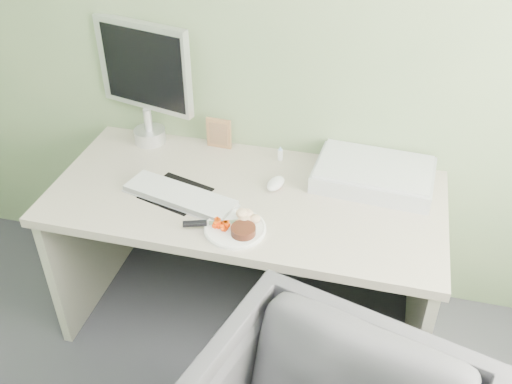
% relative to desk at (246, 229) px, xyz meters
% --- Properties ---
extents(wall_back, '(3.50, 0.00, 3.50)m').
position_rel_desk_xyz_m(wall_back, '(0.00, 0.38, 0.80)').
color(wall_back, gray).
rests_on(wall_back, floor).
extents(desk, '(1.60, 0.75, 0.73)m').
position_rel_desk_xyz_m(desk, '(0.00, 0.00, 0.00)').
color(desk, '#AB9E8F').
rests_on(desk, floor).
extents(plate, '(0.23, 0.23, 0.01)m').
position_rel_desk_xyz_m(plate, '(0.02, -0.23, 0.19)').
color(plate, white).
rests_on(plate, desk).
extents(steak, '(0.12, 0.12, 0.03)m').
position_rel_desk_xyz_m(steak, '(0.06, -0.26, 0.21)').
color(steak, black).
rests_on(steak, plate).
extents(potato_pile, '(0.10, 0.07, 0.05)m').
position_rel_desk_xyz_m(potato_pile, '(0.05, -0.18, 0.22)').
color(potato_pile, tan).
rests_on(potato_pile, plate).
extents(carrot_heap, '(0.07, 0.07, 0.04)m').
position_rel_desk_xyz_m(carrot_heap, '(-0.02, -0.25, 0.21)').
color(carrot_heap, '#F03C05').
rests_on(carrot_heap, plate).
extents(steak_knife, '(0.23, 0.10, 0.02)m').
position_rel_desk_xyz_m(steak_knife, '(-0.09, -0.25, 0.21)').
color(steak_knife, silver).
rests_on(steak_knife, plate).
extents(mousepad, '(0.29, 0.27, 0.00)m').
position_rel_desk_xyz_m(mousepad, '(-0.28, -0.07, 0.18)').
color(mousepad, black).
rests_on(mousepad, desk).
extents(keyboard, '(0.49, 0.25, 0.02)m').
position_rel_desk_xyz_m(keyboard, '(-0.25, -0.10, 0.20)').
color(keyboard, white).
rests_on(keyboard, desk).
extents(computer_mouse, '(0.08, 0.12, 0.04)m').
position_rel_desk_xyz_m(computer_mouse, '(0.11, 0.08, 0.20)').
color(computer_mouse, white).
rests_on(computer_mouse, desk).
extents(photo_frame, '(0.12, 0.02, 0.14)m').
position_rel_desk_xyz_m(photo_frame, '(-0.21, 0.33, 0.25)').
color(photo_frame, '#905E43').
rests_on(photo_frame, desk).
extents(eyedrop_bottle, '(0.02, 0.02, 0.07)m').
position_rel_desk_xyz_m(eyedrop_bottle, '(0.08, 0.29, 0.21)').
color(eyedrop_bottle, white).
rests_on(eyedrop_bottle, desk).
extents(scanner, '(0.50, 0.35, 0.07)m').
position_rel_desk_xyz_m(scanner, '(0.50, 0.21, 0.22)').
color(scanner, '#B5B8BD').
rests_on(scanner, desk).
extents(monitor, '(0.46, 0.17, 0.56)m').
position_rel_desk_xyz_m(monitor, '(-0.54, 0.31, 0.50)').
color(monitor, silver).
rests_on(monitor, desk).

